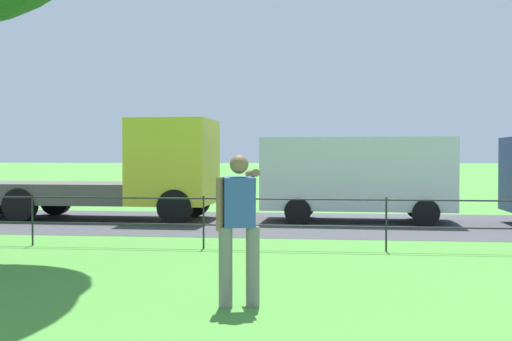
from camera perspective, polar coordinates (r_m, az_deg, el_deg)
name	(u,v)px	position (r m, az deg, el deg)	size (l,w,h in m)	color
street_strip	(370,224)	(16.57, 10.21, -4.78)	(80.00, 6.11, 0.01)	#424247
park_fence	(386,215)	(11.94, 11.61, -3.96)	(34.22, 0.04, 1.00)	#232328
person_thrower	(239,224)	(7.43, -1.54, -4.86)	(0.50, 0.83, 1.77)	slate
flatbed_truck_far_right	(122,175)	(17.91, -11.93, -0.44)	(7.35, 2.56, 2.75)	yellow
panel_van_right	(357,174)	(17.20, 9.08, -0.32)	(5.06, 2.23, 2.24)	silver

